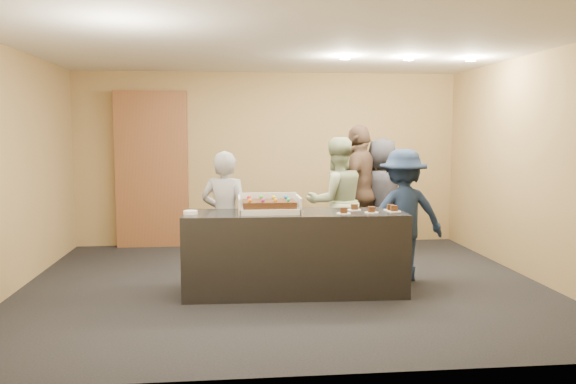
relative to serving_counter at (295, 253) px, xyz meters
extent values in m
plane|color=black|center=(-0.09, 0.38, -0.45)|extent=(6.00, 6.00, 0.00)
plane|color=silver|center=(-0.09, 0.38, 2.25)|extent=(6.00, 6.00, 0.00)
cube|color=#A1874E|center=(-0.09, 2.88, 0.90)|extent=(6.00, 0.04, 2.70)
cube|color=#A1874E|center=(-0.09, -2.12, 0.90)|extent=(6.00, 0.04, 2.70)
cube|color=#A1874E|center=(-3.09, 0.38, 0.90)|extent=(0.04, 5.00, 2.70)
cube|color=#A1874E|center=(2.91, 0.38, 0.90)|extent=(0.04, 5.00, 2.70)
cube|color=black|center=(0.00, 0.00, 0.00)|extent=(2.42, 0.78, 0.90)
cube|color=brown|center=(-1.90, 2.79, 0.75)|extent=(1.09, 0.15, 2.40)
cube|color=white|center=(-0.28, 0.00, 0.48)|extent=(0.64, 0.45, 0.06)
cube|color=white|center=(-0.60, 0.00, 0.54)|extent=(0.02, 0.45, 0.17)
cube|color=white|center=(0.04, 0.00, 0.54)|extent=(0.02, 0.45, 0.17)
cube|color=white|center=(-0.28, 0.22, 0.55)|extent=(0.64, 0.02, 0.19)
cube|color=#34160B|center=(-0.28, 0.00, 0.54)|extent=(0.56, 0.39, 0.07)
sphere|color=red|center=(-0.50, 0.14, 0.60)|extent=(0.04, 0.04, 0.04)
sphere|color=#359919|center=(-0.36, 0.14, 0.60)|extent=(0.04, 0.04, 0.04)
sphere|color=yellow|center=(-0.22, 0.14, 0.60)|extent=(0.04, 0.04, 0.04)
sphere|color=#1B89E7|center=(-0.09, 0.14, 0.60)|extent=(0.04, 0.04, 0.04)
sphere|color=orange|center=(-0.50, -0.14, 0.60)|extent=(0.04, 0.04, 0.04)
sphere|color=#B0258E|center=(-0.36, -0.14, 0.60)|extent=(0.04, 0.04, 0.04)
sphere|color=orange|center=(-0.22, -0.14, 0.60)|extent=(0.04, 0.04, 0.04)
sphere|color=#25BA6E|center=(-0.09, -0.14, 0.60)|extent=(0.04, 0.04, 0.04)
cylinder|color=white|center=(-1.12, -0.03, 0.47)|extent=(0.15, 0.15, 0.04)
cylinder|color=white|center=(0.50, -0.17, 0.45)|extent=(0.15, 0.15, 0.01)
cube|color=#34160B|center=(0.50, -0.17, 0.49)|extent=(0.07, 0.06, 0.06)
cylinder|color=white|center=(0.68, 0.09, 0.45)|extent=(0.15, 0.15, 0.01)
cube|color=#34160B|center=(0.68, 0.09, 0.49)|extent=(0.07, 0.06, 0.06)
cylinder|color=white|center=(0.81, -0.13, 0.45)|extent=(0.15, 0.15, 0.01)
cube|color=#34160B|center=(0.81, -0.13, 0.49)|extent=(0.07, 0.06, 0.06)
cylinder|color=white|center=(1.07, 0.03, 0.45)|extent=(0.15, 0.15, 0.01)
cube|color=#34160B|center=(1.07, 0.03, 0.49)|extent=(0.07, 0.06, 0.06)
cylinder|color=white|center=(1.08, -0.07, 0.45)|extent=(0.15, 0.15, 0.01)
cube|color=#34160B|center=(1.08, -0.07, 0.49)|extent=(0.07, 0.06, 0.06)
imported|color=gray|center=(-0.76, 0.45, 0.33)|extent=(0.65, 0.52, 1.55)
imported|color=#A1AE83|center=(0.69, 1.24, 0.40)|extent=(0.94, 0.80, 1.70)
imported|color=#192846|center=(1.35, 0.45, 0.33)|extent=(1.04, 0.62, 1.57)
imported|color=brown|center=(1.09, 1.59, 0.48)|extent=(1.01, 1.15, 1.87)
imported|color=#2A2930|center=(1.42, 1.65, 0.40)|extent=(0.92, 0.69, 1.70)
cylinder|color=#FFEAC6|center=(0.71, 0.88, 2.22)|extent=(0.12, 0.12, 0.03)
cylinder|color=#FFEAC6|center=(1.51, 0.88, 2.22)|extent=(0.12, 0.12, 0.03)
cylinder|color=#FFEAC6|center=(2.31, 0.88, 2.22)|extent=(0.12, 0.12, 0.03)
camera|label=1|loc=(-0.69, -5.99, 1.31)|focal=35.00mm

